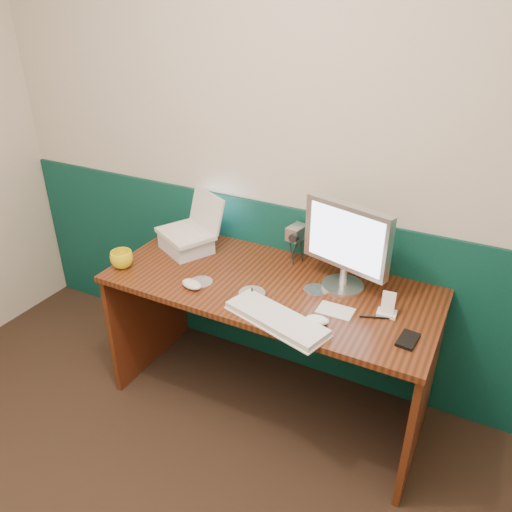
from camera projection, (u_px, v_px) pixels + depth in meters
The scene contains 19 objects.
back_wall at pixel (277, 158), 2.52m from camera, with size 3.50×0.04×2.50m, color beige.
wainscot at pixel (274, 285), 2.87m from camera, with size 3.48×0.02×1.00m, color #073028.
desk at pixel (269, 345), 2.59m from camera, with size 1.60×0.70×0.75m, color #321A09.
laptop_riser at pixel (186, 243), 2.70m from camera, with size 0.25×0.21×0.09m, color silver.
laptop at pixel (184, 215), 2.62m from camera, with size 0.29×0.22×0.24m, color silver, non-canonical shape.
monitor at pixel (346, 247), 2.27m from camera, with size 0.44×0.12×0.44m, color silver, non-canonical shape.
keyboard at pixel (276, 319), 2.12m from camera, with size 0.47×0.16×0.03m, color silver.
mouse_right at pixel (317, 320), 2.11m from camera, with size 0.10×0.06×0.03m, color white.
mouse_left at pixel (192, 284), 2.36m from camera, with size 0.11×0.07×0.04m, color silver.
mug at pixel (122, 259), 2.53m from camera, with size 0.11×0.11×0.09m, color yellow.
camcorder at pixel (296, 245), 2.56m from camera, with size 0.09×0.12×0.19m, color silver, non-canonical shape.
cd_spindle at pixel (252, 295), 2.29m from camera, with size 0.12×0.12×0.03m, color #ADB5BD.
cd_loose_a at pixel (201, 282), 2.42m from camera, with size 0.11×0.11×0.00m, color silver.
cd_loose_b at pixel (316, 290), 2.36m from camera, with size 0.12×0.12×0.00m, color silver.
pen at pixel (376, 318), 2.15m from camera, with size 0.01×0.01×0.14m, color black.
papers at pixel (335, 311), 2.20m from camera, with size 0.16×0.10×0.00m, color silver.
dock at pixel (387, 313), 2.17m from camera, with size 0.08×0.06×0.02m, color white.
music_player at pixel (388, 302), 2.14m from camera, with size 0.06×0.01×0.10m, color white.
pda at pixel (408, 340), 2.01m from camera, with size 0.07×0.12×0.01m, color black.
Camera 1 is at (1.04, -0.48, 2.00)m, focal length 35.00 mm.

